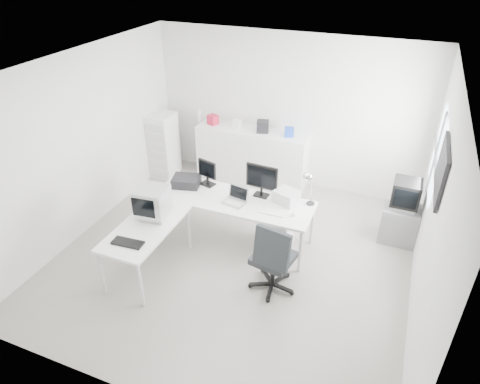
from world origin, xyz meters
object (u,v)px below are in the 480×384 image
at_px(office_chair, 274,255).
at_px(filing_cabinet, 164,145).
at_px(crt_tv, 406,195).
at_px(side_desk, 148,248).
at_px(inkjet_printer, 186,181).
at_px(crt_monitor, 153,203).
at_px(drawer_pedestal, 278,232).
at_px(tv_cabinet, 399,224).
at_px(laptop, 234,196).
at_px(lcd_monitor_large, 262,181).
at_px(lcd_monitor_small, 207,173).
at_px(laser_printer, 286,196).
at_px(main_desk, 234,220).
at_px(sideboard, 252,156).

relative_size(office_chair, filing_cabinet, 0.90).
bearing_deg(crt_tv, side_desk, -147.56).
bearing_deg(inkjet_printer, crt_monitor, -103.85).
bearing_deg(crt_tv, drawer_pedestal, -151.74).
xyz_separation_m(office_chair, tv_cabinet, (1.49, 1.75, -0.26)).
bearing_deg(drawer_pedestal, side_desk, -143.43).
relative_size(drawer_pedestal, inkjet_printer, 1.43).
relative_size(office_chair, tv_cabinet, 1.87).
relative_size(tv_cabinet, filing_cabinet, 0.48).
relative_size(drawer_pedestal, laptop, 1.63).
distance_m(side_desk, crt_tv, 3.86).
distance_m(drawer_pedestal, lcd_monitor_large, 0.81).
height_order(lcd_monitor_small, laser_printer, lcd_monitor_small).
relative_size(main_desk, crt_monitor, 5.01).
height_order(tv_cabinet, crt_tv, crt_tv).
bearing_deg(side_desk, laptop, 48.01).
bearing_deg(drawer_pedestal, main_desk, -175.91).
height_order(lcd_monitor_large, crt_tv, lcd_monitor_large).
xyz_separation_m(crt_tv, filing_cabinet, (-4.50, 0.56, -0.20)).
xyz_separation_m(main_desk, side_desk, (-0.85, -1.10, 0.00)).
bearing_deg(crt_monitor, laser_printer, 27.60).
bearing_deg(lcd_monitor_large, side_desk, -128.07).
height_order(inkjet_printer, lcd_monitor_large, lcd_monitor_large).
bearing_deg(office_chair, filing_cabinet, 152.88).
height_order(laptop, crt_tv, crt_tv).
distance_m(main_desk, tv_cabinet, 2.57).
relative_size(lcd_monitor_small, filing_cabinet, 0.33).
xyz_separation_m(crt_monitor, crt_tv, (3.23, 1.81, -0.17)).
xyz_separation_m(lcd_monitor_small, tv_cabinet, (2.93, 0.71, -0.66)).
xyz_separation_m(side_desk, inkjet_printer, (0.00, 1.20, 0.45)).
height_order(tv_cabinet, filing_cabinet, filing_cabinet).
height_order(drawer_pedestal, crt_tv, crt_tv).
height_order(main_desk, laptop, laptop).
bearing_deg(filing_cabinet, crt_monitor, -61.81).
xyz_separation_m(side_desk, laptop, (0.90, 1.00, 0.49)).
relative_size(inkjet_printer, tv_cabinet, 0.70).
height_order(side_desk, inkjet_printer, inkjet_printer).
bearing_deg(crt_tv, tv_cabinet, 0.00).
bearing_deg(sideboard, filing_cabinet, -167.67).
distance_m(office_chair, filing_cabinet, 3.79).
xyz_separation_m(crt_monitor, filing_cabinet, (-1.27, 2.36, -0.36)).
height_order(side_desk, sideboard, sideboard).
distance_m(laptop, filing_cabinet, 2.71).
height_order(inkjet_printer, laptop, laptop).
bearing_deg(main_desk, drawer_pedestal, 4.09).
bearing_deg(side_desk, main_desk, 52.31).
bearing_deg(sideboard, tv_cabinet, -18.38).
bearing_deg(main_desk, office_chair, -41.54).
xyz_separation_m(side_desk, drawer_pedestal, (1.55, 1.15, -0.08)).
relative_size(lcd_monitor_large, crt_tv, 1.03).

